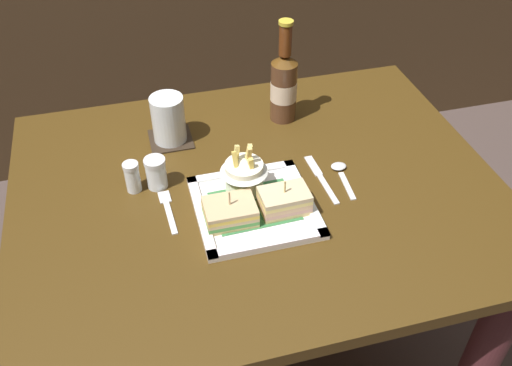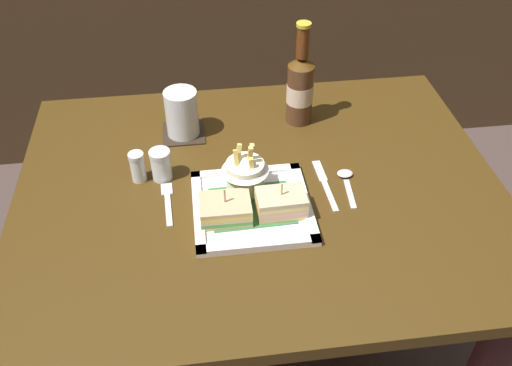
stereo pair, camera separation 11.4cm
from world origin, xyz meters
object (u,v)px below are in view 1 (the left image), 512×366
(beer_bottle, at_px, (284,84))
(pepper_shaker, at_px, (156,174))
(spoon, at_px, (341,171))
(salt_shaker, at_px, (133,179))
(sandwich_half_left, at_px, (230,212))
(knife, at_px, (320,177))
(square_plate, at_px, (254,207))
(dining_table, at_px, (258,239))
(fries_cup, at_px, (244,172))
(water_glass, at_px, (169,122))
(sandwich_half_right, at_px, (284,201))
(fork, at_px, (168,209))

(beer_bottle, relative_size, pepper_shaker, 3.60)
(spoon, distance_m, salt_shaker, 0.45)
(sandwich_half_left, bearing_deg, spoon, 18.46)
(salt_shaker, bearing_deg, beer_bottle, 25.13)
(knife, bearing_deg, beer_bottle, 92.61)
(square_plate, bearing_deg, knife, 20.51)
(square_plate, bearing_deg, dining_table, 69.63)
(fries_cup, bearing_deg, square_plate, -83.26)
(spoon, height_order, salt_shaker, salt_shaker)
(water_glass, bearing_deg, fries_cup, -61.66)
(fries_cup, relative_size, spoon, 0.90)
(fries_cup, height_order, spoon, fries_cup)
(fries_cup, bearing_deg, beer_bottle, 57.24)
(sandwich_half_right, bearing_deg, square_plate, 156.13)
(square_plate, xyz_separation_m, fries_cup, (-0.01, 0.06, 0.05))
(water_glass, bearing_deg, beer_bottle, 4.48)
(fries_cup, relative_size, pepper_shaker, 1.54)
(sandwich_half_left, xyz_separation_m, fries_cup, (0.05, 0.08, 0.03))
(sandwich_half_left, bearing_deg, water_glass, 103.50)
(dining_table, distance_m, pepper_shaker, 0.29)
(square_plate, relative_size, fork, 1.82)
(spoon, relative_size, salt_shaker, 1.74)
(knife, relative_size, salt_shaker, 2.39)
(dining_table, bearing_deg, knife, -3.62)
(sandwich_half_left, bearing_deg, beer_bottle, 57.61)
(square_plate, distance_m, fries_cup, 0.08)
(sandwich_half_left, bearing_deg, sandwich_half_right, 0.00)
(water_glass, distance_m, fork, 0.25)
(dining_table, xyz_separation_m, square_plate, (-0.03, -0.07, 0.17))
(fries_cup, bearing_deg, water_glass, 118.34)
(dining_table, height_order, water_glass, water_glass)
(knife, bearing_deg, water_glass, 143.03)
(beer_bottle, distance_m, pepper_shaker, 0.39)
(dining_table, relative_size, pepper_shaker, 14.64)
(fork, relative_size, knife, 0.78)
(sandwich_half_right, relative_size, spoon, 0.82)
(sandwich_half_left, relative_size, fries_cup, 0.92)
(fork, bearing_deg, sandwich_half_right, -17.41)
(sandwich_half_right, bearing_deg, beer_bottle, 73.36)
(dining_table, distance_m, water_glass, 0.34)
(sandwich_half_left, xyz_separation_m, beer_bottle, (0.21, 0.33, 0.07))
(sandwich_half_right, bearing_deg, salt_shaker, 152.19)
(fork, bearing_deg, fries_cup, 3.41)
(knife, xyz_separation_m, salt_shaker, (-0.40, 0.06, 0.03))
(water_glass, xyz_separation_m, salt_shaker, (-0.10, -0.16, -0.02))
(fork, xyz_separation_m, spoon, (0.39, 0.02, 0.00))
(fork, height_order, spoon, spoon)
(fork, bearing_deg, salt_shaker, 126.77)
(dining_table, xyz_separation_m, sandwich_half_left, (-0.08, -0.10, 0.20))
(square_plate, bearing_deg, pepper_shaker, 145.08)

